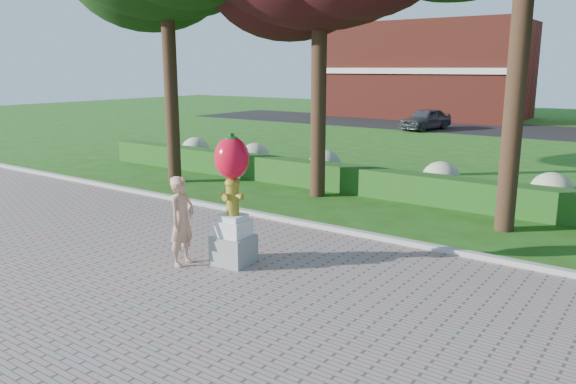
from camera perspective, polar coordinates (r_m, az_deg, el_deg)
name	(u,v)px	position (r m, az deg, el deg)	size (l,w,h in m)	color
ground	(236,266)	(10.89, -5.29, -7.46)	(100.00, 100.00, 0.00)	#264C13
walkway	(42,347)	(8.54, -23.71, -14.22)	(40.00, 14.00, 0.04)	gray
curb	(320,227)	(13.17, 3.28, -3.54)	(40.00, 0.18, 0.15)	#ADADA5
lawn_hedge	(394,185)	(16.51, 10.76, 0.72)	(24.00, 0.70, 0.80)	#1B4714
hydrangea_row	(427,177)	(17.17, 13.92, 1.53)	(20.10, 1.10, 0.99)	#A2A880
street	(548,132)	(36.52, 24.92, 5.53)	(50.00, 8.00, 0.02)	black
building_left	(428,71)	(44.94, 14.07, 11.87)	(14.00, 8.00, 7.00)	maroon
hydrant_sculpture	(233,196)	(10.54, -5.66, -0.40)	(0.73, 0.73, 2.50)	gray
woman	(182,221)	(10.74, -10.72, -2.91)	(0.62, 0.41, 1.71)	tan
parked_car	(425,119)	(35.38, 13.79, 7.22)	(1.53, 3.80, 1.30)	#3C3F44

